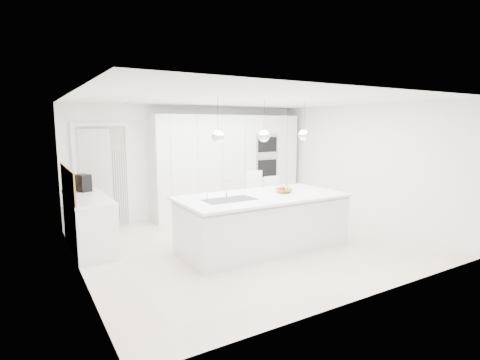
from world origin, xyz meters
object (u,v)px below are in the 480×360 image
bar_stool_left (258,202)px  island_base (263,223)px  bar_stool_right (275,203)px  espresso_machine (83,183)px  fruit_bowl (284,191)px

bar_stool_left → island_base: bearing=-120.5°
island_base → bar_stool_right: bar_stool_right is taller
island_base → bar_stool_right: size_ratio=2.69×
island_base → bar_stool_right: (0.88, 0.88, 0.09)m
espresso_machine → bar_stool_left: (3.01, -1.12, -0.47)m
fruit_bowl → espresso_machine: 3.58m
espresso_machine → bar_stool_left: espresso_machine is taller
island_base → bar_stool_left: 1.02m
fruit_bowl → espresso_machine: bearing=147.0°
island_base → fruit_bowl: bearing=7.1°
espresso_machine → bar_stool_right: size_ratio=0.30×
island_base → bar_stool_left: (0.48, 0.89, 0.16)m
fruit_bowl → bar_stool_right: 1.01m
bar_stool_left → bar_stool_right: (0.40, -0.01, -0.07)m
fruit_bowl → bar_stool_right: bar_stool_right is taller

